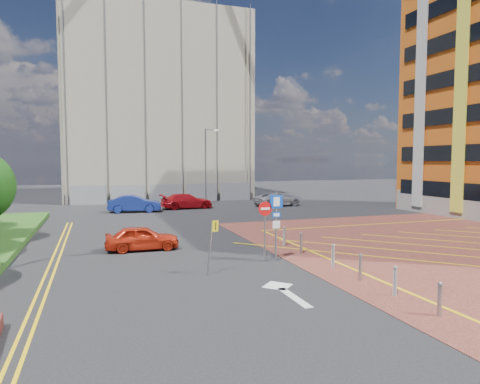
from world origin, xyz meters
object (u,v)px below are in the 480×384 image
lamp_back (206,163)px  sign_cluster (272,219)px  car_red_back (187,201)px  warning_sign (212,240)px  car_silver_back (278,199)px  car_red_left (142,238)px  car_blue_back (135,204)px

lamp_back → sign_cluster: (-3.78, -27.02, -2.41)m
car_red_back → lamp_back: bearing=-37.7°
lamp_back → warning_sign: (-6.99, -28.39, -2.93)m
lamp_back → car_silver_back: 8.86m
sign_cluster → car_red_back: bearing=88.3°
warning_sign → car_red_left: warning_sign is taller
car_red_left → car_silver_back: (15.19, 17.25, 0.03)m
sign_cluster → car_red_left: 7.09m
car_blue_back → car_silver_back: 14.17m
car_red_left → car_red_back: (6.02, 17.92, 0.08)m
car_red_left → warning_sign: bearing=-158.4°
sign_cluster → warning_sign: sign_cluster is taller
car_red_left → car_red_back: car_red_back is taller
car_blue_back → car_red_back: bearing=-66.8°
lamp_back → sign_cluster: 27.38m
car_red_back → car_silver_back: bearing=-97.9°
car_blue_back → car_silver_back: (14.16, 0.65, -0.09)m
warning_sign → sign_cluster: bearing=23.3°
sign_cluster → car_red_left: bearing=140.4°
car_blue_back → car_silver_back: car_blue_back is taller
lamp_back → sign_cluster: lamp_back is taller
sign_cluster → warning_sign: (-3.20, -1.38, -0.52)m
sign_cluster → car_silver_back: sign_cluster is taller
car_blue_back → car_red_back: size_ratio=0.93×
car_silver_back → lamp_back: bearing=40.5°
sign_cluster → car_blue_back: bearing=101.6°
car_blue_back → warning_sign: bearing=-168.8°
sign_cluster → car_silver_back: (9.83, 21.69, -1.29)m
sign_cluster → car_red_back: size_ratio=0.65×
warning_sign → lamp_back: bearing=76.2°
warning_sign → car_blue_back: (-1.13, 22.42, -0.67)m
lamp_back → car_red_left: lamp_back is taller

